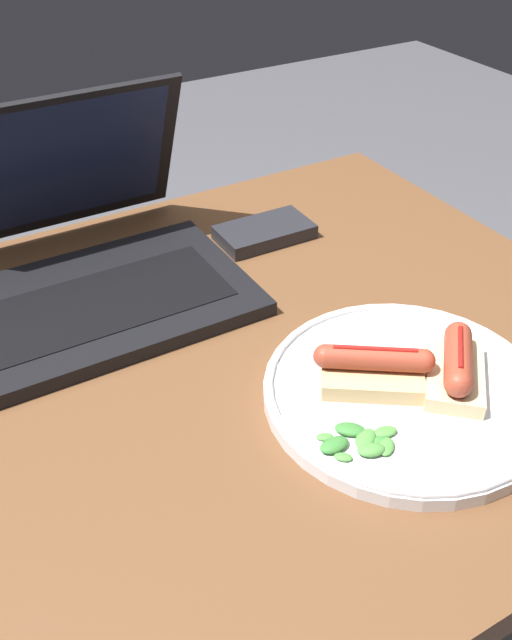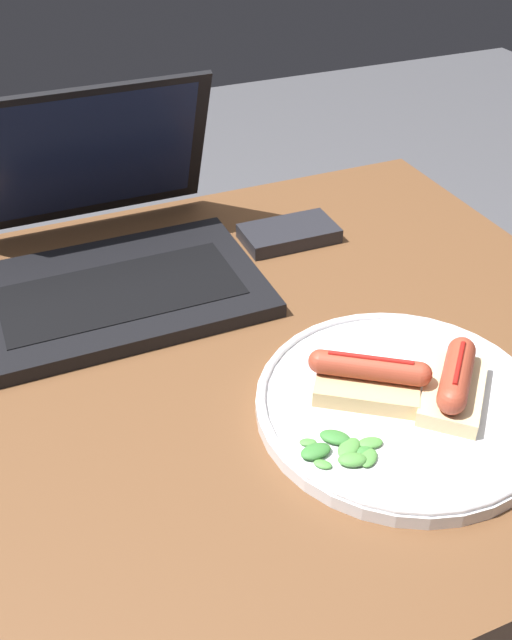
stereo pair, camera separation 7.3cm
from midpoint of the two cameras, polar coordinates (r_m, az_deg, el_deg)
desk at (r=0.84m, az=-2.47°, el=-9.00°), size 1.01×0.75×0.75m
laptop at (r=0.89m, az=-9.58°, el=5.39°), size 0.34×0.32×0.22m
plate at (r=0.73m, az=14.34°, el=-6.58°), size 0.29×0.29×0.02m
sausage_toast_left at (r=0.73m, az=18.44°, el=-4.90°), size 0.11×0.11×0.05m
sausage_toast_middle at (r=0.72m, az=11.88°, el=-4.62°), size 0.12×0.11×0.04m
salad_pile at (r=0.66m, az=10.09°, el=-10.31°), size 0.08×0.06×0.01m
external_drive at (r=0.99m, az=4.79°, el=6.85°), size 0.13×0.07×0.02m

